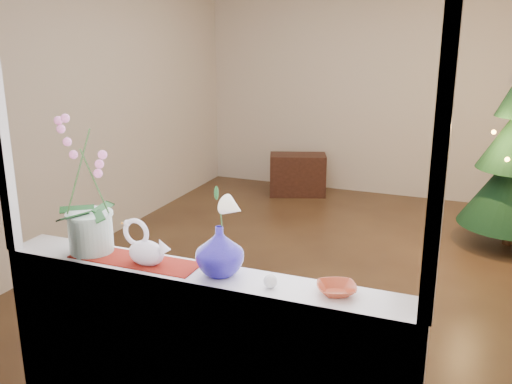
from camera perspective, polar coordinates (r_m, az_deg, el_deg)
ground at (r=5.25m, az=6.71°, el=-7.21°), size 5.00×5.00×0.00m
wall_back at (r=7.30m, az=12.37°, el=10.16°), size 4.50×0.10×2.70m
wall_front at (r=2.59m, az=-7.16°, el=-0.34°), size 4.50×0.10×2.70m
wall_left at (r=5.86m, az=-14.80°, el=8.56°), size 0.10×5.00×2.70m
window_apron at (r=3.01m, az=-6.14°, el=-16.97°), size 2.20×0.08×0.88m
windowsill at (r=2.85m, az=-5.57°, el=-8.32°), size 2.20×0.26×0.04m
window_frame at (r=2.54m, az=-7.11°, el=7.43°), size 2.22×0.06×1.60m
runner at (r=3.03m, az=-12.04°, el=-6.67°), size 0.70×0.20×0.01m
orchid_pot at (r=3.08m, az=-16.57°, el=0.55°), size 0.25×0.25×0.73m
swan at (r=2.93m, az=-10.95°, el=-5.09°), size 0.27×0.13×0.23m
blue_vase at (r=2.76m, az=-3.66°, el=-5.51°), size 0.33×0.33×0.28m
lily at (r=2.68m, az=-3.76°, el=-0.58°), size 0.16×0.09×0.21m
paperweight at (r=2.66m, az=1.45°, el=-8.92°), size 0.07×0.07×0.06m
amber_dish at (r=2.64m, az=8.05°, el=-9.67°), size 0.20×0.20×0.04m
side_table at (r=7.27m, az=4.18°, el=1.74°), size 0.78×0.56×0.52m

